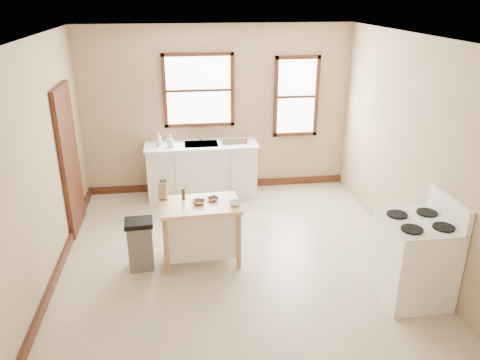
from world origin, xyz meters
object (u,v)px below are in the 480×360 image
Objects in this scene: knife_block at (163,191)px; gas_stove at (415,249)px; soap_bottle_a at (159,139)px; bowl_b at (213,199)px; bowl_a at (199,202)px; kitchen_island at (201,232)px; pepper_grinder at (183,194)px; soap_bottle_b at (170,141)px; dish_rack at (234,140)px; bowl_c at (235,203)px; trash_bin at (140,244)px.

gas_stove reaches higher than knife_block.
bowl_b is at bearing -54.10° from soap_bottle_a.
soap_bottle_a reaches higher than bowl_b.
bowl_a reaches higher than bowl_b.
gas_stove is at bearing -27.25° from kitchen_island.
gas_stove reaches higher than pepper_grinder.
soap_bottle_b is 1.22× the size of bowl_a.
dish_rack is 2.28m from kitchen_island.
dish_rack is 2.81× the size of bowl_c.
pepper_grinder is 2.82m from gas_stove.
trash_bin is (-0.31, -0.28, -0.58)m from knife_block.
pepper_grinder is at bearing -103.67° from dish_rack.
dish_rack is at bearing 16.46° from soap_bottle_a.
soap_bottle_b is at bearing 105.37° from bowl_b.
knife_block is 0.72m from trash_bin.
soap_bottle_b is 4.11m from gas_stove.
pepper_grinder reaches higher than kitchen_island.
pepper_grinder is (0.25, -0.05, -0.03)m from knife_block.
bowl_c is at bearing -60.76° from soap_bottle_b.
kitchen_island is 4.97× the size of knife_block.
kitchen_island is 6.63× the size of pepper_grinder.
knife_block is 0.93m from bowl_c.
knife_block reaches higher than bowl_c.
soap_bottle_a is at bearing 106.86° from knife_block.
dish_rack is 2.22m from bowl_a.
trash_bin is at bearing -79.24° from soap_bottle_a.
soap_bottle_b reaches higher than bowl_b.
dish_rack reaches higher than kitchen_island.
soap_bottle_a is at bearing 100.13° from pepper_grinder.
bowl_a is 0.90m from trash_bin.
bowl_b is at bearing 144.81° from bowl_c.
trash_bin is (-0.74, -0.07, -0.50)m from bowl_a.
knife_block is (0.10, -1.89, -0.12)m from soap_bottle_a.
pepper_grinder is 0.92× the size of bowl_a.
gas_stove reaches higher than bowl_a.
gas_stove is (2.33, -1.07, 0.20)m from kitchen_island.
dish_rack reaches higher than knife_block.
pepper_grinder is 0.82m from trash_bin.
gas_stove is (2.69, -3.09, -0.41)m from soap_bottle_b.
trash_bin is 3.26m from gas_stove.
bowl_b is (-0.51, -2.02, -0.14)m from dish_rack.
gas_stove is (3.09, -1.00, 0.28)m from trash_bin.
bowl_a is at bearing -41.25° from pepper_grinder.
bowl_b is at bearing -65.88° from soap_bottle_b.
bowl_b is at bearing 1.85° from knife_block.
dish_rack is 3.03× the size of bowl_b.
soap_bottle_a is 1.53× the size of bowl_b.
dish_rack is 2.14m from pepper_grinder.
soap_bottle_b is (0.18, -0.09, -0.01)m from soap_bottle_a.
kitchen_island is at bearing 166.44° from bowl_c.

